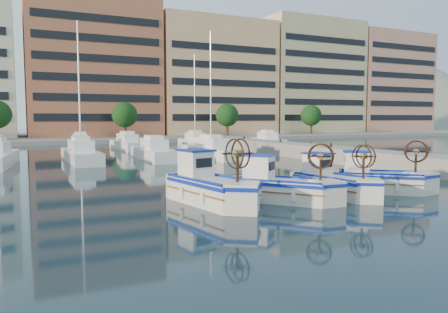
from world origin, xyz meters
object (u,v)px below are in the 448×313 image
fishing_boat_d (376,178)px  fishing_boat_a (209,185)px  fishing_boat_b (280,185)px  fishing_boat_c (332,181)px

fishing_boat_d → fishing_boat_a: bearing=124.0°
fishing_boat_b → fishing_boat_d: bearing=-39.9°
fishing_boat_a → fishing_boat_b: fishing_boat_a is taller
fishing_boat_c → fishing_boat_b: bearing=172.7°
fishing_boat_b → fishing_boat_c: 3.00m
fishing_boat_b → fishing_boat_d: (5.63, 0.04, -0.00)m
fishing_boat_b → fishing_boat_c: size_ratio=0.99×
fishing_boat_a → fishing_boat_d: bearing=-16.4°
fishing_boat_a → fishing_boat_d: 8.63m
fishing_boat_a → fishing_boat_b: 3.09m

